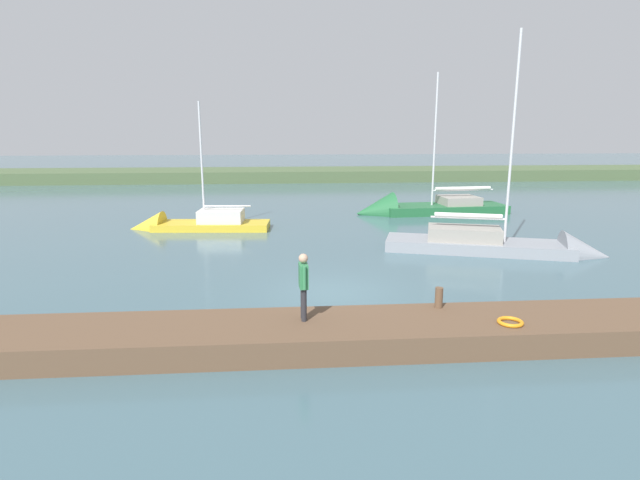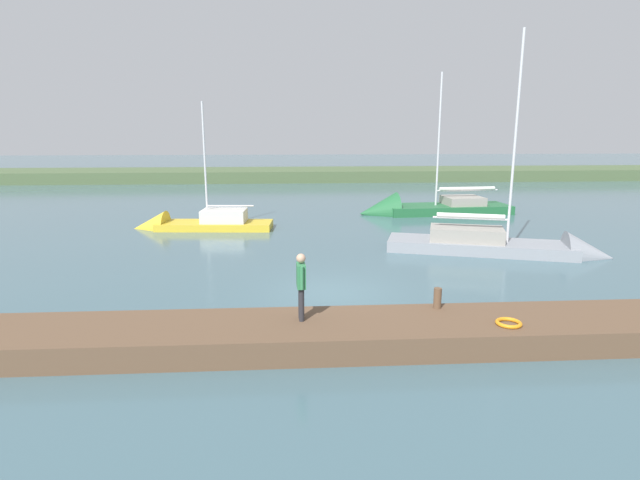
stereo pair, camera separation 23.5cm
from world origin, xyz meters
name	(u,v)px [view 2 (the right image)]	position (x,y,z in m)	size (l,w,h in m)	color
ground_plane	(334,292)	(0.00, 0.00, 0.00)	(200.00, 200.00, 0.00)	#42606B
far_shoreline	(301,180)	(0.00, -40.47, 0.00)	(180.00, 8.00, 2.40)	#4C603D
dock_pier	(349,334)	(0.00, 4.44, 0.34)	(25.72, 2.43, 0.67)	brown
mooring_post_near	(437,298)	(-2.57, 3.58, 0.96)	(0.22, 0.22, 0.58)	brown
life_ring_buoy	(509,323)	(-4.03, 4.92, 0.72)	(0.66, 0.66, 0.10)	orange
sailboat_outer_mooring	(511,251)	(-8.60, -5.06, 0.14)	(10.04, 5.00, 10.81)	gray
sailboat_far_left	(193,227)	(7.00, -11.97, 0.12)	(8.03, 2.66, 8.09)	gold
sailboat_mid_channel	(419,211)	(-7.28, -16.31, 0.18)	(10.39, 3.50, 10.45)	#236638
person_on_dock	(301,282)	(1.24, 4.20, 1.71)	(0.24, 0.67, 1.78)	#28282D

